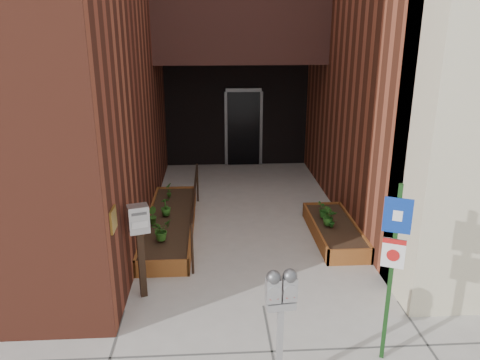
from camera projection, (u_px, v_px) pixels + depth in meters
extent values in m
plane|color=#9E9991|center=(263.00, 306.00, 6.79)|extent=(80.00, 80.00, 0.00)
cube|color=beige|center=(449.00, 153.00, 6.43)|extent=(1.10, 1.20, 4.40)
cube|color=black|center=(239.00, 19.00, 11.20)|extent=(4.20, 2.00, 2.00)
cube|color=black|center=(236.00, 112.00, 13.32)|extent=(4.00, 0.30, 3.00)
cube|color=black|center=(244.00, 129.00, 13.30)|extent=(0.90, 0.06, 2.10)
cube|color=#B79338|center=(113.00, 220.00, 6.01)|extent=(0.04, 0.30, 0.30)
cube|color=brown|center=(162.00, 269.00, 7.52)|extent=(0.90, 0.04, 0.30)
cube|color=brown|center=(177.00, 193.00, 10.89)|extent=(0.90, 0.04, 0.30)
cube|color=brown|center=(148.00, 224.00, 9.18)|extent=(0.04, 3.60, 0.30)
cube|color=brown|center=(192.00, 223.00, 9.23)|extent=(0.04, 3.60, 0.30)
cube|color=black|center=(170.00, 225.00, 9.21)|extent=(0.82, 3.52, 0.26)
cube|color=brown|center=(350.00, 257.00, 7.89)|extent=(0.80, 0.04, 0.30)
cube|color=brown|center=(322.00, 209.00, 9.94)|extent=(0.80, 0.04, 0.30)
cube|color=brown|center=(315.00, 231.00, 8.89)|extent=(0.04, 2.20, 0.30)
cube|color=brown|center=(354.00, 230.00, 8.94)|extent=(0.04, 2.20, 0.30)
cube|color=black|center=(334.00, 231.00, 8.92)|extent=(0.72, 2.12, 0.26)
cylinder|color=black|center=(192.00, 249.00, 7.53)|extent=(0.04, 0.04, 0.90)
cylinder|color=black|center=(198.00, 183.00, 10.66)|extent=(0.04, 0.04, 0.90)
cylinder|color=black|center=(195.00, 189.00, 8.96)|extent=(0.04, 3.30, 0.04)
cube|color=#A3A3A5|center=(279.00, 349.00, 5.11)|extent=(0.07, 0.07, 1.03)
cube|color=#A3A3A5|center=(281.00, 305.00, 4.94)|extent=(0.32, 0.16, 0.08)
cube|color=#A3A3A5|center=(273.00, 290.00, 4.86)|extent=(0.17, 0.12, 0.27)
sphere|color=#59595B|center=(273.00, 277.00, 4.81)|extent=(0.15, 0.15, 0.15)
cube|color=white|center=(274.00, 291.00, 4.81)|extent=(0.09, 0.02, 0.05)
cube|color=#B21414|center=(274.00, 298.00, 4.83)|extent=(0.09, 0.02, 0.03)
cube|color=#A3A3A5|center=(289.00, 289.00, 4.89)|extent=(0.17, 0.12, 0.27)
sphere|color=#59595B|center=(290.00, 276.00, 4.84)|extent=(0.15, 0.15, 0.15)
cube|color=white|center=(291.00, 290.00, 4.84)|extent=(0.09, 0.02, 0.05)
cube|color=#B21414|center=(291.00, 297.00, 4.86)|extent=(0.09, 0.02, 0.03)
cube|color=#163C15|center=(391.00, 276.00, 5.40)|extent=(0.07, 0.07, 2.25)
cube|color=navy|center=(398.00, 216.00, 5.13)|extent=(0.29, 0.14, 0.41)
cube|color=white|center=(398.00, 216.00, 5.12)|extent=(0.10, 0.05, 0.12)
cube|color=white|center=(393.00, 253.00, 5.27)|extent=(0.24, 0.12, 0.36)
cube|color=#B21414|center=(395.00, 242.00, 5.22)|extent=(0.24, 0.11, 0.06)
cylinder|color=#B21414|center=(393.00, 255.00, 5.27)|extent=(0.14, 0.07, 0.14)
cube|color=black|center=(142.00, 264.00, 6.89)|extent=(0.12, 0.12, 1.06)
cube|color=#B9B8BB|center=(138.00, 219.00, 6.66)|extent=(0.34, 0.29, 0.40)
cube|color=#59595B|center=(139.00, 214.00, 6.53)|extent=(0.21, 0.07, 0.04)
cube|color=white|center=(140.00, 225.00, 6.58)|extent=(0.22, 0.08, 0.10)
imported|color=#2B611B|center=(161.00, 230.00, 8.14)|extent=(0.47, 0.47, 0.37)
imported|color=#2A5A19|center=(152.00, 216.00, 8.80)|extent=(0.24, 0.24, 0.33)
imported|color=#285E1A|center=(166.00, 206.00, 9.19)|extent=(0.27, 0.27, 0.36)
imported|color=#285D1A|center=(169.00, 190.00, 10.17)|extent=(0.18, 0.18, 0.32)
imported|color=#215217|center=(328.00, 216.00, 8.74)|extent=(0.28, 0.28, 0.36)
imported|color=#184F16|center=(332.00, 218.00, 8.66)|extent=(0.19, 0.19, 0.34)
imported|color=#22621C|center=(324.00, 210.00, 9.08)|extent=(0.38, 0.38, 0.31)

